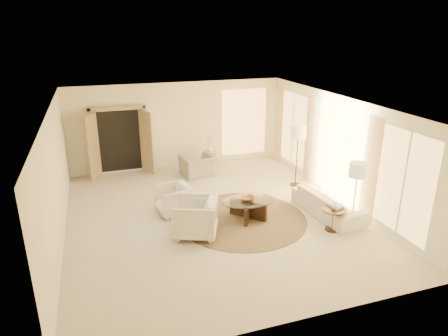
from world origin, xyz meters
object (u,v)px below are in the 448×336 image
object	(u,v)px
armchair_right	(195,216)
coffee_table	(248,207)
sofa	(328,204)
end_table	(334,216)
side_table	(210,159)
side_vase	(210,149)
accent_chair	(198,162)
floor_lamp_far	(358,173)
armchair_left	(173,198)
bowl	(248,199)
floor_lamp_near	(298,134)
end_vase	(335,206)

from	to	relation	value
armchair_right	coffee_table	xyz separation A→B (m)	(1.44, 0.40, -0.17)
armchair_right	sofa	bearing A→B (deg)	110.90
end_table	side_table	size ratio (longest dim) A/B	0.99
coffee_table	side_vase	xyz separation A→B (m)	(0.12, 3.75, 0.38)
accent_chair	floor_lamp_far	world-z (taller)	floor_lamp_far
armchair_left	bowl	distance (m)	1.89
accent_chair	side_vase	bearing A→B (deg)	-147.35
side_table	armchair_right	bearing A→B (deg)	-110.54
armchair_right	end_table	size ratio (longest dim) A/B	1.70
floor_lamp_near	bowl	bearing A→B (deg)	-143.77
armchair_left	armchair_right	size ratio (longest dim) A/B	0.85
floor_lamp_far	coffee_table	bearing A→B (deg)	149.70
side_vase	side_table	bearing A→B (deg)	90.00
coffee_table	side_vase	distance (m)	3.77
sofa	bowl	xyz separation A→B (m)	(-1.96, 0.44, 0.22)
coffee_table	end_vase	bearing A→B (deg)	-35.56
floor_lamp_far	side_vase	world-z (taller)	floor_lamp_far
side_vase	floor_lamp_far	bearing A→B (deg)	-68.08
armchair_right	bowl	distance (m)	1.49
floor_lamp_near	side_vase	distance (m)	3.10
accent_chair	coffee_table	world-z (taller)	accent_chair
armchair_left	end_vase	bearing A→B (deg)	48.84
floor_lamp_far	bowl	size ratio (longest dim) A/B	5.01
sofa	armchair_right	world-z (taller)	armchair_right
end_table	side_table	bearing A→B (deg)	107.33
armchair_left	coffee_table	xyz separation A→B (m)	(1.69, -0.85, -0.10)
side_vase	floor_lamp_near	bearing A→B (deg)	-47.51
end_table	end_vase	xyz separation A→B (m)	(0.00, 0.00, 0.24)
armchair_right	bowl	size ratio (longest dim) A/B	2.96
accent_chair	end_table	bearing A→B (deg)	105.06
armchair_left	end_table	bearing A→B (deg)	48.84
coffee_table	side_table	world-z (taller)	side_table
sofa	coffee_table	size ratio (longest dim) A/B	1.40
coffee_table	bowl	bearing A→B (deg)	0.00
armchair_right	floor_lamp_near	distance (m)	4.21
armchair_right	end_vase	distance (m)	3.19
coffee_table	sofa	bearing A→B (deg)	-12.78
floor_lamp_near	side_table	bearing A→B (deg)	132.49
armchair_left	coffee_table	bearing A→B (deg)	53.42
armchair_right	side_vase	world-z (taller)	armchair_right
armchair_left	floor_lamp_near	xyz separation A→B (m)	(3.81, 0.71, 1.16)
armchair_left	armchair_right	bearing A→B (deg)	1.40
bowl	end_vase	size ratio (longest dim) A/B	2.03
side_table	floor_lamp_near	world-z (taller)	floor_lamp_near
sofa	armchair_right	size ratio (longest dim) A/B	2.15
sofa	armchair_left	xyz separation A→B (m)	(-3.65, 1.29, 0.11)
end_table	side_vase	world-z (taller)	side_vase
sofa	armchair_left	bearing A→B (deg)	64.74
armchair_left	side_vase	size ratio (longest dim) A/B	3.56
sofa	end_table	bearing A→B (deg)	151.87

